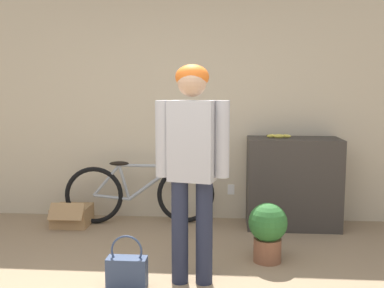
% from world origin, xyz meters
% --- Properties ---
extents(wall_back, '(8.00, 0.07, 2.60)m').
position_xyz_m(wall_back, '(0.00, 2.74, 1.30)').
color(wall_back, beige).
rests_on(wall_back, ground_plane).
extents(side_shelf, '(1.01, 0.49, 1.00)m').
position_xyz_m(side_shelf, '(1.23, 2.45, 0.50)').
color(side_shelf, '#38332D').
rests_on(side_shelf, ground_plane).
extents(person, '(0.57, 0.27, 1.72)m').
position_xyz_m(person, '(0.23, 0.90, 1.04)').
color(person, '#23283D').
rests_on(person, ground_plane).
extents(bicycle, '(1.70, 0.46, 0.73)m').
position_xyz_m(bicycle, '(-0.49, 2.44, 0.35)').
color(bicycle, black).
rests_on(bicycle, ground_plane).
extents(banana, '(0.28, 0.08, 0.04)m').
position_xyz_m(banana, '(1.06, 2.46, 1.02)').
color(banana, '#EAD64C').
rests_on(banana, side_shelf).
extents(handbag, '(0.31, 0.14, 0.42)m').
position_xyz_m(handbag, '(-0.27, 0.78, 0.13)').
color(handbag, '#334260').
rests_on(handbag, ground_plane).
extents(cardboard_box, '(0.40, 0.44, 0.29)m').
position_xyz_m(cardboard_box, '(-1.24, 2.30, 0.11)').
color(cardboard_box, '#A87F51').
rests_on(cardboard_box, ground_plane).
extents(potted_plant, '(0.34, 0.34, 0.53)m').
position_xyz_m(potted_plant, '(0.86, 1.39, 0.30)').
color(potted_plant, brown).
rests_on(potted_plant, ground_plane).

